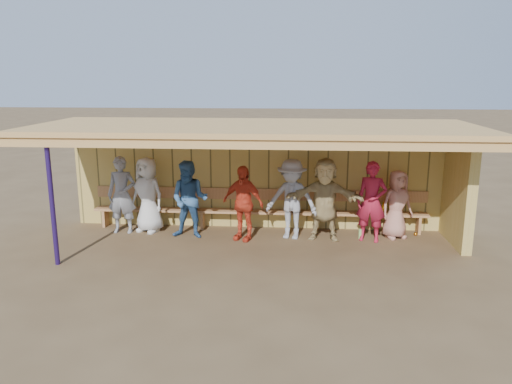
# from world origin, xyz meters

# --- Properties ---
(ground) EXTENTS (90.00, 90.00, 0.00)m
(ground) POSITION_xyz_m (0.00, 0.00, 0.00)
(ground) COLOR brown
(ground) RESTS_ON ground
(player_a) EXTENTS (0.64, 0.43, 1.73)m
(player_a) POSITION_xyz_m (-3.02, 0.63, 0.86)
(player_a) COLOR gray
(player_a) RESTS_ON ground
(player_b) EXTENTS (0.98, 0.82, 1.70)m
(player_b) POSITION_xyz_m (-2.47, 0.74, 0.85)
(player_b) COLOR silver
(player_b) RESTS_ON ground
(player_c) EXTENTS (0.88, 0.71, 1.69)m
(player_c) POSITION_xyz_m (-1.44, 0.39, 0.85)
(player_c) COLOR #345F8F
(player_c) RESTS_ON ground
(player_d) EXTENTS (1.03, 0.74, 1.62)m
(player_d) POSITION_xyz_m (-0.28, 0.33, 0.81)
(player_d) COLOR red
(player_d) RESTS_ON ground
(player_e) EXTENTS (1.25, 0.90, 1.74)m
(player_e) POSITION_xyz_m (0.75, 0.51, 0.87)
(player_e) COLOR #92949A
(player_e) RESTS_ON ground
(player_f) EXTENTS (1.69, 0.68, 1.78)m
(player_f) POSITION_xyz_m (1.46, 0.48, 0.89)
(player_f) COLOR tan
(player_f) RESTS_ON ground
(player_g) EXTENTS (0.71, 0.56, 1.72)m
(player_g) POSITION_xyz_m (2.44, 0.45, 0.86)
(player_g) COLOR #A81A34
(player_g) RESTS_ON ground
(player_h) EXTENTS (0.86, 0.73, 1.49)m
(player_h) POSITION_xyz_m (3.02, 0.71, 0.75)
(player_h) COLOR tan
(player_h) RESTS_ON ground
(dugout_structure) EXTENTS (8.80, 3.20, 2.50)m
(dugout_structure) POSITION_xyz_m (0.39, 0.69, 1.69)
(dugout_structure) COLOR tan
(dugout_structure) RESTS_ON ground
(bench) EXTENTS (7.60, 0.34, 0.93)m
(bench) POSITION_xyz_m (0.00, 1.12, 0.53)
(bench) COLOR tan
(bench) RESTS_ON ground
(dugout_equipment) EXTENTS (5.24, 0.62, 0.80)m
(dugout_equipment) POSITION_xyz_m (-0.10, 0.99, 0.49)
(dugout_equipment) COLOR gold
(dugout_equipment) RESTS_ON ground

